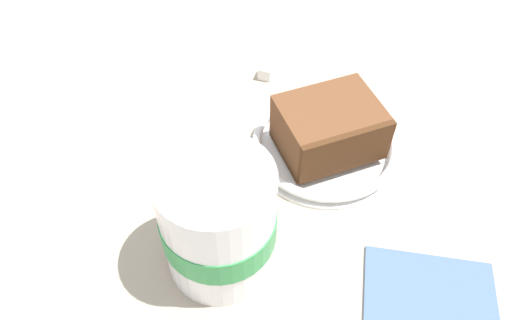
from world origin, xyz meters
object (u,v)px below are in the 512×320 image
Objects in this scene: tea_mug at (219,220)px; sugar_cube at (266,72)px; small_plate at (325,145)px; teaspoon at (49,151)px; cake_slice at (329,129)px.

tea_mug reaches higher than sugar_cube.
small_plate is 12.47cm from sugar_cube.
cake_slice is at bearing -161.24° from teaspoon.
tea_mug is (5.48, 14.22, 2.18)cm from cake_slice.
tea_mug is (5.31, 14.43, 4.72)cm from small_plate.
cake_slice reaches higher than small_plate.
tea_mug is at bearing 98.89° from sugar_cube.
teaspoon is at bearing 19.29° from small_plate.
cake_slice is at bearing -111.07° from tea_mug.
small_plate is 1.26× the size of tea_mug.
small_plate is at bearing -160.71° from teaspoon.
small_plate reaches higher than teaspoon.
cake_slice reaches higher than teaspoon.
sugar_cube is at bearing -44.28° from small_plate.
teaspoon is at bearing -14.85° from tea_mug.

